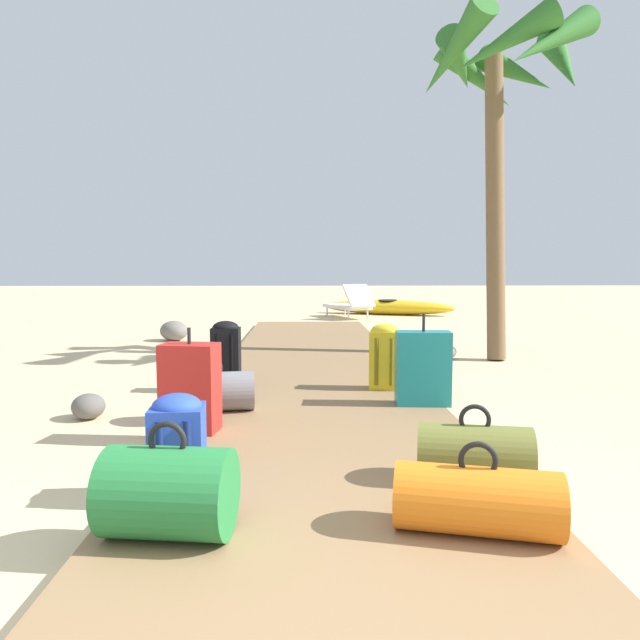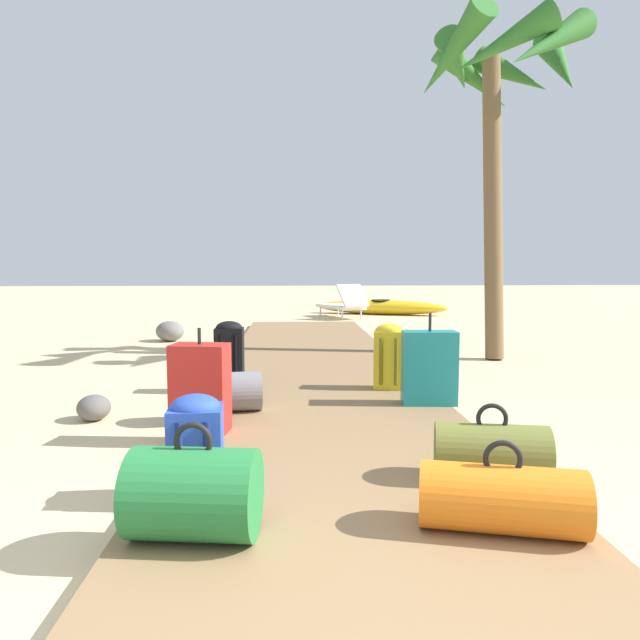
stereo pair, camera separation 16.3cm
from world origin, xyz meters
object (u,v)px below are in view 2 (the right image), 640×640
Objects in this scene: duffel_bag_orange at (502,499)px; backpack_black at (229,351)px; kayak at (381,307)px; palm_tree_far_right at (502,83)px; lounge_chair at (343,304)px; duffel_bag_grey at (220,392)px; duffel_bag_green at (194,493)px; backpack_yellow at (389,355)px; suitcase_teal at (429,368)px; backpack_blue at (196,439)px; duffel_bag_olive at (491,452)px; suitcase_red at (200,388)px.

backpack_black is at bearing 114.83° from duffel_bag_orange.
kayak is (2.85, 8.79, -0.21)m from backpack_black.
kayak is (-0.41, 6.89, -3.31)m from palm_tree_far_right.
lounge_chair is at bearing 76.91° from backpack_black.
duffel_bag_green is (0.14, -2.10, 0.04)m from duffel_bag_grey.
suitcase_teal is at bearing -69.85° from backpack_yellow.
duffel_bag_grey is 0.15× the size of palm_tree_far_right.
lounge_chair is at bearing 89.33° from suitcase_teal.
palm_tree_far_right is at bearing 54.91° from backpack_blue.
palm_tree_far_right is at bearing 70.03° from duffel_bag_olive.
backpack_black is 9.24m from kayak.
backpack_yellow is at bearing 110.15° from suitcase_teal.
duffel_bag_olive is at bearing -109.97° from palm_tree_far_right.
backpack_black is 0.96× the size of duffel_bag_olive.
backpack_black is 3.17m from duffel_bag_green.
duffel_bag_grey is 1.19× the size of duffel_bag_green.
backpack_black is at bearing 92.16° from backpack_blue.
duffel_bag_olive reaches higher than duffel_bag_orange.
duffel_bag_orange is (1.43, -2.12, -0.01)m from duffel_bag_grey.
duffel_bag_grey is 9.03m from lounge_chair.
lounge_chair is (0.10, 8.69, -0.05)m from suitcase_teal.
backpack_black is at bearing -107.97° from kayak.
duffel_bag_grey is 2.11m from duffel_bag_green.
palm_tree_far_right is at bearing 50.86° from backpack_yellow.
duffel_bag_orange is 12.04m from kayak.
duffel_bag_grey is 5.46m from palm_tree_far_right.
backpack_blue is 0.79× the size of backpack_black.
duffel_bag_green is at bearing -114.39° from backpack_yellow.
duffel_bag_olive is at bearing -92.77° from suitcase_teal.
lounge_chair is 0.50× the size of kayak.
backpack_yellow reaches higher than duffel_bag_green.
palm_tree_far_right reaches higher than backpack_blue.
backpack_yellow is at bearing 41.18° from suitcase_red.
suitcase_red reaches higher than duffel_bag_olive.
palm_tree_far_right is at bearing 58.67° from duffel_bag_green.
duffel_bag_grey is at bearing -174.46° from suitcase_teal.
backpack_blue is at bearing -125.09° from palm_tree_far_right.
duffel_bag_olive is 0.19× the size of kayak.
backpack_yellow is 9.18m from kayak.
backpack_blue is 1.00m from suitcase_red.
backpack_blue is 10.54m from lounge_chair.
backpack_blue is at bearing -179.66° from duffel_bag_olive.
duffel_bag_orange is at bearing -91.80° from lounge_chair.
suitcase_red reaches higher than kayak.
suitcase_teal is 1.18× the size of duffel_bag_olive.
duffel_bag_olive is at bearing -30.75° from suitcase_red.
backpack_blue is at bearing -120.88° from backpack_yellow.
suitcase_red is at bearing -101.08° from lounge_chair.
lounge_chair is (1.78, 8.86, 0.09)m from duffel_bag_grey.
backpack_yellow is (-0.23, 0.61, 0.01)m from suitcase_teal.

